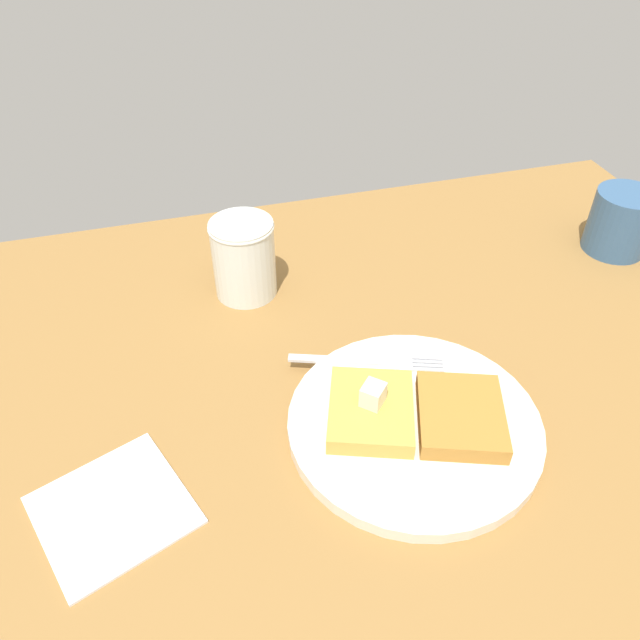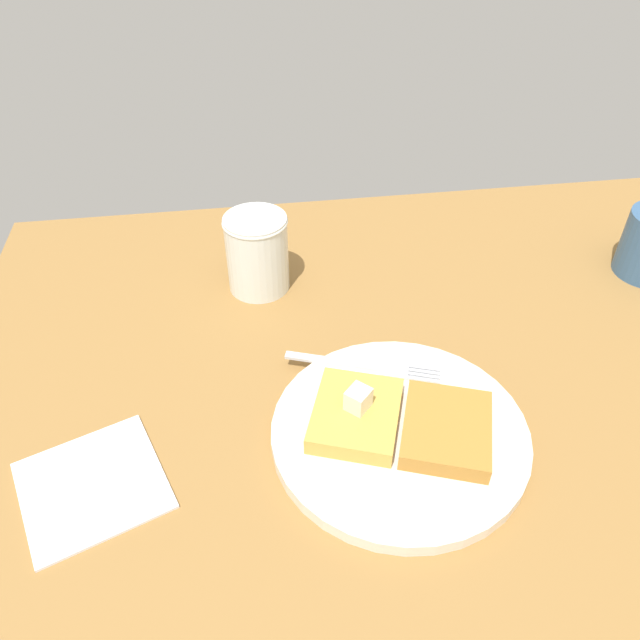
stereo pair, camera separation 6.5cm
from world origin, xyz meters
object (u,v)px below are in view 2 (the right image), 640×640
at_px(plate, 399,432).
at_px(fork, 371,367).
at_px(syrup_jar, 258,256).
at_px(napkin, 93,485).

relative_size(plate, fork, 1.54).
bearing_deg(fork, syrup_jar, 120.59).
distance_m(fork, syrup_jar, 0.20).
bearing_deg(syrup_jar, plate, -66.09).
distance_m(plate, syrup_jar, 0.28).
bearing_deg(syrup_jar, napkin, -121.38).
bearing_deg(syrup_jar, fork, -59.41).
height_order(plate, syrup_jar, syrup_jar).
distance_m(fork, napkin, 0.29).
height_order(fork, napkin, fork).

